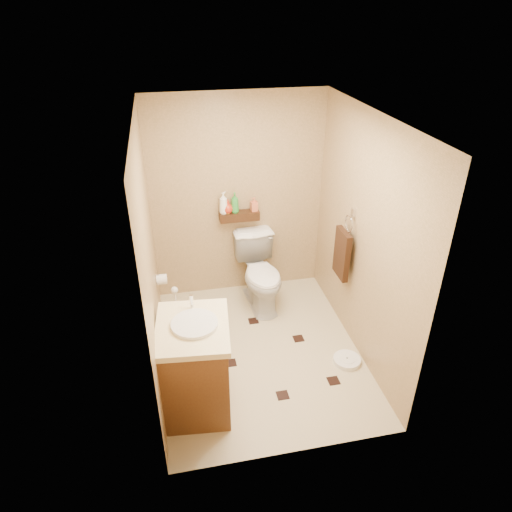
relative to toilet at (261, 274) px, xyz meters
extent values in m
plane|color=#C0B48C|center=(-0.18, -0.83, -0.42)|extent=(2.50, 2.50, 0.00)
cube|color=tan|center=(-0.18, 0.42, 0.78)|extent=(2.00, 0.04, 2.40)
cube|color=tan|center=(-0.18, -2.08, 0.78)|extent=(2.00, 0.04, 2.40)
cube|color=tan|center=(-1.18, -0.83, 0.78)|extent=(0.04, 2.50, 2.40)
cube|color=tan|center=(0.82, -0.83, 0.78)|extent=(0.04, 2.50, 2.40)
cube|color=silver|center=(-0.18, -0.83, 1.98)|extent=(2.00, 2.50, 0.02)
cube|color=#3D2210|center=(-0.18, 0.34, 0.60)|extent=(0.46, 0.14, 0.10)
cube|color=black|center=(-0.52, -0.96, -0.42)|extent=(0.11, 0.11, 0.01)
cube|color=black|center=(0.26, -0.73, -0.42)|extent=(0.11, 0.11, 0.01)
cube|color=black|center=(-0.11, -1.48, -0.42)|extent=(0.11, 0.11, 0.01)
cube|color=black|center=(-0.79, -0.33, -0.42)|extent=(0.11, 0.11, 0.01)
cube|color=black|center=(0.41, -1.40, -0.42)|extent=(0.11, 0.11, 0.01)
cube|color=black|center=(-0.16, -0.33, -0.42)|extent=(0.11, 0.11, 0.01)
imported|color=white|center=(0.00, 0.00, 0.00)|extent=(0.53, 0.85, 0.84)
cube|color=brown|center=(-0.88, -1.41, 0.00)|extent=(0.62, 0.74, 0.83)
cube|color=beige|center=(-0.88, -1.41, 0.44)|extent=(0.67, 0.78, 0.05)
cylinder|color=silver|center=(-0.86, -1.41, 0.47)|extent=(0.38, 0.38, 0.05)
cylinder|color=silver|center=(-0.86, -1.17, 0.54)|extent=(0.03, 0.03, 0.13)
cylinder|color=white|center=(0.64, -1.18, -0.39)|extent=(0.36, 0.36, 0.05)
cylinder|color=white|center=(0.64, -1.18, -0.37)|extent=(0.16, 0.16, 0.01)
cylinder|color=#1A685D|center=(-1.00, -0.17, -0.36)|extent=(0.11, 0.11, 0.12)
cylinder|color=white|center=(-1.00, -0.17, -0.14)|extent=(0.02, 0.02, 0.34)
sphere|color=white|center=(-1.00, -0.17, 0.02)|extent=(0.08, 0.08, 0.08)
cube|color=silver|center=(0.80, -0.58, 0.96)|extent=(0.03, 0.06, 0.08)
torus|color=silver|center=(0.77, -0.58, 0.84)|extent=(0.02, 0.19, 0.19)
cube|color=#321A0F|center=(0.73, -0.58, 0.50)|extent=(0.06, 0.30, 0.52)
cylinder|color=white|center=(-1.12, -0.18, 0.18)|extent=(0.11, 0.11, 0.11)
cylinder|color=silver|center=(-1.16, -0.18, 0.24)|extent=(0.04, 0.02, 0.02)
imported|color=white|center=(-0.36, 0.34, 0.78)|extent=(0.14, 0.14, 0.25)
imported|color=gold|center=(-0.33, 0.34, 0.73)|extent=(0.08, 0.09, 0.15)
imported|color=red|center=(-0.32, 0.34, 0.73)|extent=(0.15, 0.15, 0.16)
imported|color=green|center=(-0.23, 0.34, 0.77)|extent=(0.10, 0.10, 0.24)
imported|color=#D26846|center=(-0.01, 0.34, 0.73)|extent=(0.08, 0.08, 0.16)
camera|label=1|loc=(-0.97, -4.40, 2.81)|focal=32.00mm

